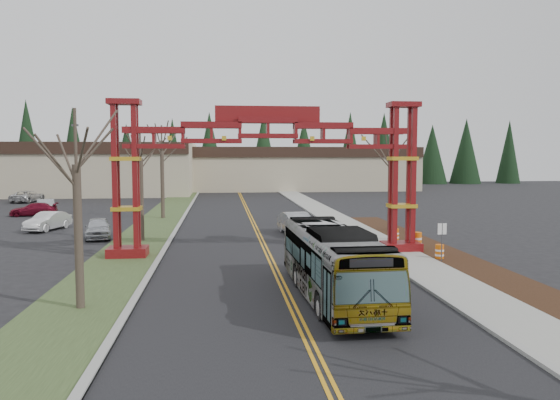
{
  "coord_description": "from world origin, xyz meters",
  "views": [
    {
      "loc": [
        -2.67,
        -13.35,
        5.84
      ],
      "look_at": [
        0.39,
        15.09,
        3.45
      ],
      "focal_mm": 35.0,
      "sensor_mm": 36.0,
      "label": 1
    }
  ],
  "objects": [
    {
      "name": "bare_tree_median_near",
      "position": [
        -8.0,
        7.5,
        5.43
      ],
      "size": [
        3.15,
        3.15,
        7.54
      ],
      "color": "#382D26",
      "rests_on": "ground"
    },
    {
      "name": "transit_bus",
      "position": [
        1.8,
        8.01,
        1.47
      ],
      "size": [
        2.79,
        10.65,
        2.95
      ],
      "primitive_type": "imported",
      "rotation": [
        0.0,
        0.0,
        0.03
      ],
      "color": "#A1A2A8",
      "rests_on": "ground"
    },
    {
      "name": "retail_building_west",
      "position": [
        -30.0,
        71.96,
        3.76
      ],
      "size": [
        46.0,
        22.3,
        7.5
      ],
      "color": "tan",
      "rests_on": "ground"
    },
    {
      "name": "lane_line_right",
      "position": [
        0.12,
        25.0,
        0.03
      ],
      "size": [
        0.12,
        100.0,
        0.01
      ],
      "primitive_type": "cube",
      "color": "orange",
      "rests_on": "road"
    },
    {
      "name": "sidewalk_right",
      "position": [
        7.6,
        25.0,
        0.08
      ],
      "size": [
        2.6,
        110.0,
        0.14
      ],
      "primitive_type": "cube",
      "color": "gray",
      "rests_on": "ground"
    },
    {
      "name": "barrel_south",
      "position": [
        9.26,
        15.24,
        0.44
      ],
      "size": [
        0.48,
        0.48,
        0.89
      ],
      "color": "#DD610C",
      "rests_on": "ground"
    },
    {
      "name": "bare_tree_median_far",
      "position": [
        -8.0,
        36.89,
        6.12
      ],
      "size": [
        3.49,
        3.49,
        8.46
      ],
      "color": "#382D26",
      "rests_on": "ground"
    },
    {
      "name": "gateway_arch",
      "position": [
        0.0,
        18.0,
        5.98
      ],
      "size": [
        18.2,
        1.6,
        8.9
      ],
      "color": "#5E0C0E",
      "rests_on": "ground"
    },
    {
      "name": "parked_car_near_b",
      "position": [
        -16.02,
        30.07,
        0.71
      ],
      "size": [
        2.74,
        4.55,
        1.42
      ],
      "primitive_type": "imported",
      "rotation": [
        0.0,
        0.0,
        -0.31
      ],
      "color": "white",
      "rests_on": "ground"
    },
    {
      "name": "parked_car_mid_a",
      "position": [
        -20.5,
        40.55,
        0.62
      ],
      "size": [
        4.45,
        2.25,
        1.24
      ],
      "primitive_type": "imported",
      "rotation": [
        0.0,
        0.0,
        4.84
      ],
      "color": "maroon",
      "rests_on": "ground"
    },
    {
      "name": "lane_line_left",
      "position": [
        -0.12,
        25.0,
        0.03
      ],
      "size": [
        0.12,
        100.0,
        0.01
      ],
      "primitive_type": "cube",
      "color": "orange",
      "rests_on": "road"
    },
    {
      "name": "silver_sedan",
      "position": [
        2.77,
        25.66,
        0.81
      ],
      "size": [
        2.52,
        5.11,
        1.61
      ],
      "primitive_type": "imported",
      "rotation": [
        0.0,
        0.0,
        0.17
      ],
      "color": "#A5A8AD",
      "rests_on": "ground"
    },
    {
      "name": "curb_right",
      "position": [
        6.15,
        25.0,
        0.07
      ],
      "size": [
        0.3,
        110.0,
        0.15
      ],
      "primitive_type": "cube",
      "color": "#9A9A95",
      "rests_on": "ground"
    },
    {
      "name": "road",
      "position": [
        0.0,
        25.0,
        0.01
      ],
      "size": [
        12.0,
        110.0,
        0.02
      ],
      "primitive_type": "cube",
      "color": "black",
      "rests_on": "ground"
    },
    {
      "name": "conifer_treeline",
      "position": [
        0.25,
        92.0,
        6.49
      ],
      "size": [
        116.1,
        5.6,
        13.0
      ],
      "color": "black",
      "rests_on": "ground"
    },
    {
      "name": "landscape_strip",
      "position": [
        10.2,
        10.0,
        0.06
      ],
      "size": [
        2.6,
        50.0,
        0.12
      ],
      "primitive_type": "cube",
      "color": "black",
      "rests_on": "ground"
    },
    {
      "name": "parked_car_far_a",
      "position": [
        -19.98,
        42.52,
        0.73
      ],
      "size": [
        2.79,
        4.69,
        1.46
      ],
      "primitive_type": "imported",
      "rotation": [
        0.0,
        0.0,
        3.44
      ],
      "color": "#A9AFB1",
      "rests_on": "ground"
    },
    {
      "name": "barrel_north",
      "position": [
        8.88,
        21.76,
        0.44
      ],
      "size": [
        0.48,
        0.48,
        0.89
      ],
      "color": "#DD610C",
      "rests_on": "ground"
    },
    {
      "name": "parked_car_near_a",
      "position": [
        -11.28,
        25.55,
        0.72
      ],
      "size": [
        2.49,
        4.47,
        1.44
      ],
      "primitive_type": "imported",
      "rotation": [
        0.0,
        0.0,
        0.2
      ],
      "color": "#B7BBC0",
      "rests_on": "ground"
    },
    {
      "name": "ground",
      "position": [
        0.0,
        0.0,
        0.0
      ],
      "size": [
        200.0,
        200.0,
        0.0
      ],
      "primitive_type": "plane",
      "color": "black",
      "rests_on": "ground"
    },
    {
      "name": "bare_tree_right_far",
      "position": [
        10.0,
        26.63,
        5.51
      ],
      "size": [
        3.38,
        3.38,
        7.77
      ],
      "color": "#382D26",
      "rests_on": "ground"
    },
    {
      "name": "bare_tree_median_mid",
      "position": [
        -8.0,
        23.68,
        5.54
      ],
      "size": [
        3.09,
        3.09,
        7.61
      ],
      "color": "#382D26",
      "rests_on": "ground"
    },
    {
      "name": "curb_left",
      "position": [
        -6.15,
        25.0,
        0.07
      ],
      "size": [
        0.3,
        110.0,
        0.15
      ],
      "primitive_type": "cube",
      "color": "#9A9A95",
      "rests_on": "ground"
    },
    {
      "name": "retail_building_east",
      "position": [
        10.0,
        79.95,
        3.51
      ],
      "size": [
        38.0,
        20.3,
        7.0
      ],
      "color": "tan",
      "rests_on": "ground"
    },
    {
      "name": "light_pole_far",
      "position": [
        -21.83,
        61.57,
        5.68
      ],
      "size": [
        0.85,
        0.43,
        9.82
      ],
      "color": "#3F3F44",
      "rests_on": "ground"
    },
    {
      "name": "street_sign",
      "position": [
        9.04,
        14.44,
        1.56
      ],
      "size": [
        0.49,
        0.07,
        2.17
      ],
      "color": "#3F3F44",
      "rests_on": "ground"
    },
    {
      "name": "parked_car_far_b",
      "position": [
        -26.31,
        56.14,
        0.71
      ],
      "size": [
        3.25,
        5.45,
        1.42
      ],
      "primitive_type": "imported",
      "rotation": [
        0.0,
        0.0,
        2.96
      ],
      "color": "silver",
      "rests_on": "ground"
    },
    {
      "name": "barrel_mid",
      "position": [
        9.19,
        18.57,
        0.55
      ],
      "size": [
        0.6,
        0.6,
        1.1
      ],
      "color": "#DD610C",
      "rests_on": "ground"
    },
    {
      "name": "grass_median",
      "position": [
        -8.0,
        25.0,
        0.04
      ],
      "size": [
        4.0,
        110.0,
        0.08
      ],
      "primitive_type": "cube",
      "color": "#354824",
      "rests_on": "ground"
    }
  ]
}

